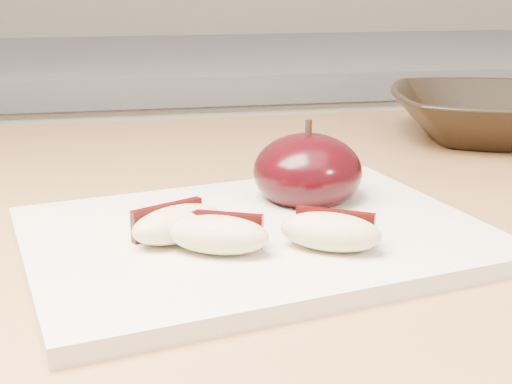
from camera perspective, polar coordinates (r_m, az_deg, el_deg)
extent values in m
cube|color=silver|center=(1.38, -7.38, -9.54)|extent=(2.40, 0.60, 0.90)
cube|color=slate|center=(1.24, -8.23, 10.16)|extent=(2.40, 0.62, 0.04)
cube|color=#A37647|center=(0.57, -4.55, -2.50)|extent=(1.64, 0.64, 0.04)
cube|color=silver|center=(0.47, 0.00, -3.61)|extent=(0.33, 0.27, 0.01)
ellipsoid|color=black|center=(0.52, 4.14, 1.63)|extent=(0.10, 0.10, 0.06)
cylinder|color=black|center=(0.51, 4.22, 5.16)|extent=(0.00, 0.00, 0.01)
ellipsoid|color=#D0B684|center=(0.44, -6.26, -2.57)|extent=(0.07, 0.05, 0.02)
cube|color=black|center=(0.45, -7.12, -2.22)|extent=(0.05, 0.03, 0.02)
ellipsoid|color=#D0B684|center=(0.42, -3.07, -3.43)|extent=(0.07, 0.05, 0.02)
cube|color=black|center=(0.44, -2.60, -2.95)|extent=(0.05, 0.02, 0.02)
ellipsoid|color=#D0B684|center=(0.43, 5.96, -3.18)|extent=(0.07, 0.06, 0.02)
cube|color=black|center=(0.44, 6.34, -2.72)|extent=(0.05, 0.03, 0.02)
imported|color=black|center=(0.80, 18.30, 5.86)|extent=(0.26, 0.26, 0.05)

